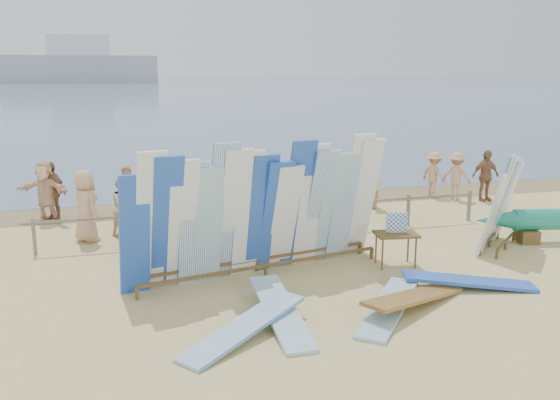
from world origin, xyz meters
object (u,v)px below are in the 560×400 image
object	(u,v)px
beachgoer_4	(236,196)
side_surfboard_rack	(500,206)
main_surfboard_rack	(261,215)
flat_board_c	(414,307)
stroller	(298,211)
beachgoer_3	(161,188)
beach_chair_right	(320,213)
beachgoer_8	(371,183)
flat_board_d	(469,288)
flat_board_b	(389,313)
beach_chair_left	(284,216)
flat_board_a	(281,321)
beachgoer_1	(128,197)
beachgoer_7	(352,184)
vendor_table	(396,248)
beachgoer_5	(231,183)
beachgoer_9	(434,175)
beachgoer_2	(124,206)
beachgoer_11	(45,191)
beachgoer_10	(485,176)
beachgoer_extra_1	(52,191)
beachgoer_0	(86,206)
flat_board_e	(244,337)
beachgoer_extra_0	(456,176)

from	to	relation	value
beachgoer_4	side_surfboard_rack	bearing A→B (deg)	81.69
main_surfboard_rack	flat_board_c	bearing A→B (deg)	-58.74
stroller	beachgoer_3	world-z (taller)	beachgoer_3
beach_chair_right	beachgoer_4	distance (m)	2.63
beachgoer_8	flat_board_d	bearing A→B (deg)	12.74
flat_board_b	flat_board_c	bearing A→B (deg)	52.17
beach_chair_left	beachgoer_3	distance (m)	4.03
side_surfboard_rack	beach_chair_left	xyz separation A→B (m)	(-4.49, 3.70, -0.84)
side_surfboard_rack	beachgoer_8	xyz separation A→B (m)	(-1.25, 4.89, -0.27)
side_surfboard_rack	stroller	size ratio (longest dim) A/B	2.47
flat_board_b	flat_board_a	world-z (taller)	flat_board_a
beachgoer_1	beachgoer_7	bearing A→B (deg)	21.28
beachgoer_3	main_surfboard_rack	bearing A→B (deg)	-155.39
vendor_table	beachgoer_5	world-z (taller)	beachgoer_5
flat_board_d	beachgoer_9	world-z (taller)	beachgoer_9
beachgoer_4	beachgoer_2	world-z (taller)	beachgoer_4
flat_board_b	beach_chair_left	size ratio (longest dim) A/B	3.13
beachgoer_11	beachgoer_2	size ratio (longest dim) A/B	1.16
beach_chair_right	beachgoer_10	distance (m)	6.36
flat_board_b	flat_board_d	size ratio (longest dim) A/B	1.00
main_surfboard_rack	beachgoer_4	xyz separation A→B (m)	(0.29, 4.04, -0.45)
flat_board_d	beachgoer_2	world-z (taller)	beachgoer_2
beachgoer_8	beachgoer_5	bearing A→B (deg)	-84.44
beachgoer_extra_1	beach_chair_right	bearing A→B (deg)	25.62
flat_board_d	beachgoer_2	xyz separation A→B (m)	(-6.71, 6.15, 0.78)
beachgoer_0	beach_chair_left	bearing A→B (deg)	-117.98
beachgoer_9	beachgoer_10	bearing A→B (deg)	-146.86
beach_chair_left	beachgoer_11	bearing A→B (deg)	147.84
beachgoer_extra_1	stroller	bearing A→B (deg)	22.02
flat_board_b	beach_chair_right	distance (m)	6.89
flat_board_d	beachgoer_7	xyz separation A→B (m)	(0.27, 6.96, 0.88)
flat_board_e	beachgoer_extra_1	distance (m)	10.03
flat_board_c	beachgoer_11	bearing A→B (deg)	11.18
beachgoer_4	flat_board_d	bearing A→B (deg)	55.63
flat_board_a	beachgoer_0	size ratio (longest dim) A/B	1.43
beachgoer_0	beachgoer_8	size ratio (longest dim) A/B	1.15
beach_chair_left	beachgoer_5	world-z (taller)	beachgoer_5
beach_chair_right	beachgoer_3	xyz separation A→B (m)	(-4.49, 2.02, 0.59)
flat_board_b	beach_chair_left	xyz separation A→B (m)	(-0.09, 6.61, 0.25)
beachgoer_2	beachgoer_5	xyz separation A→B (m)	(3.37, 2.15, 0.07)
beachgoer_extra_0	beachgoer_9	bearing A→B (deg)	2.76
flat_board_c	beachgoer_2	distance (m)	8.49
beachgoer_0	beachgoer_2	bearing A→B (deg)	-95.80
beachgoer_4	beachgoer_0	bearing A→B (deg)	-60.54
side_surfboard_rack	beach_chair_left	size ratio (longest dim) A/B	2.84
beach_chair_left	beachgoer_5	bearing A→B (deg)	101.47
main_surfboard_rack	beachgoer_7	size ratio (longest dim) A/B	3.39
beachgoer_1	beachgoer_7	size ratio (longest dim) A/B	1.01
beachgoer_extra_1	beachgoer_8	distance (m)	9.79
stroller	beachgoer_extra_0	distance (m)	6.47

